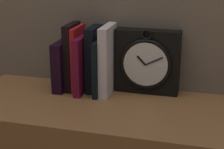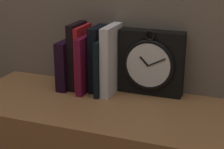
% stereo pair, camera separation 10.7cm
% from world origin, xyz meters
% --- Properties ---
extents(clock, '(0.22, 0.07, 0.23)m').
position_xyz_m(clock, '(0.08, 0.15, 0.94)').
color(clock, black).
rests_on(clock, bookshelf).
extents(book_slot0_black, '(0.04, 0.14, 0.17)m').
position_xyz_m(book_slot0_black, '(-0.21, 0.11, 0.92)').
color(book_slot0_black, black).
rests_on(book_slot0_black, bookshelf).
extents(book_slot1_black, '(0.03, 0.12, 0.23)m').
position_xyz_m(book_slot1_black, '(-0.18, 0.12, 0.95)').
color(book_slot1_black, black).
rests_on(book_slot1_black, bookshelf).
extents(book_slot2_red, '(0.02, 0.12, 0.23)m').
position_xyz_m(book_slot2_red, '(-0.16, 0.12, 0.95)').
color(book_slot2_red, red).
rests_on(book_slot2_red, bookshelf).
extents(book_slot3_maroon, '(0.02, 0.15, 0.20)m').
position_xyz_m(book_slot3_maroon, '(-0.13, 0.11, 0.93)').
color(book_slot3_maroon, maroon).
rests_on(book_slot3_maroon, bookshelf).
extents(book_slot4_black, '(0.03, 0.11, 0.23)m').
position_xyz_m(book_slot4_black, '(-0.10, 0.13, 0.95)').
color(book_slot4_black, black).
rests_on(book_slot4_black, bookshelf).
extents(book_slot5_black, '(0.02, 0.15, 0.19)m').
position_xyz_m(book_slot5_black, '(-0.07, 0.11, 0.93)').
color(book_slot5_black, black).
rests_on(book_slot5_black, bookshelf).
extents(book_slot6_white, '(0.03, 0.14, 0.24)m').
position_xyz_m(book_slot6_white, '(-0.05, 0.11, 0.95)').
color(book_slot6_white, white).
rests_on(book_slot6_white, bookshelf).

